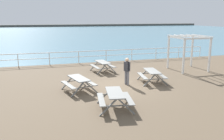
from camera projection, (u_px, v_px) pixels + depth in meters
ground_plane at (119, 86)px, 14.65m from camera, size 30.00×24.00×0.20m
sea_band at (57, 33)px, 63.96m from camera, size 142.00×90.00×0.01m
distant_shoreline at (50, 27)px, 104.18m from camera, size 142.00×6.00×1.80m
seaward_railing at (93, 54)px, 21.71m from camera, size 23.07×0.07×1.08m
picnic_table_near_left at (103, 64)px, 17.99m from camera, size 1.73×1.97×0.80m
picnic_table_mid_centre at (79, 81)px, 13.26m from camera, size 1.89×2.10×0.80m
picnic_table_far_left at (115, 96)px, 10.72m from camera, size 1.79×2.02×0.80m
picnic_table_far_right at (152, 73)px, 15.03m from camera, size 1.78×2.01×0.80m
visitor at (127, 69)px, 14.48m from camera, size 0.34×0.49×1.66m
lattice_pergola at (189, 45)px, 18.26m from camera, size 2.45×2.57×2.70m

